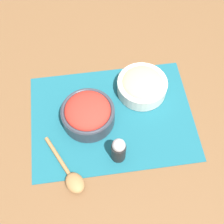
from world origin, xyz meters
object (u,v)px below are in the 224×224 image
(pepper_shaker, at_px, (119,150))
(cucumber_bowl, at_px, (142,85))
(wooden_spoon, at_px, (72,178))
(tomato_bowl, at_px, (88,113))

(pepper_shaker, bearing_deg, cucumber_bowl, 63.42)
(cucumber_bowl, relative_size, pepper_shaker, 1.64)
(cucumber_bowl, bearing_deg, wooden_spoon, -132.90)
(wooden_spoon, xyz_separation_m, pepper_shaker, (0.14, 0.05, 0.04))
(tomato_bowl, bearing_deg, pepper_shaker, -60.92)
(cucumber_bowl, relative_size, wooden_spoon, 0.83)
(cucumber_bowl, bearing_deg, pepper_shaker, -116.58)
(cucumber_bowl, height_order, tomato_bowl, tomato_bowl)
(cucumber_bowl, distance_m, pepper_shaker, 0.25)
(wooden_spoon, bearing_deg, cucumber_bowl, 47.10)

